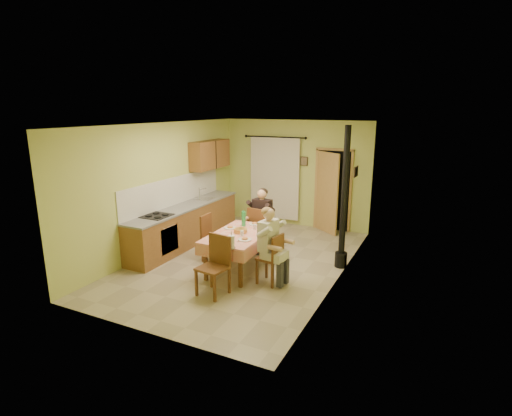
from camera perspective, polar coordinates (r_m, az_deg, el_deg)
The scene contains 17 objects.
floor at distance 8.39m, azimuth -1.85°, elevation -7.60°, with size 4.00×6.00×0.01m, color tan.
room_shell at distance 7.90m, azimuth -1.96°, elevation 4.75°, with size 4.04×6.04×2.82m.
kitchen_run at distance 9.42m, azimuth -9.97°, elevation -2.25°, with size 0.64×3.64×1.56m.
upper_cabinets at distance 10.24m, azimuth -6.58°, elevation 7.59°, with size 0.35×1.40×0.70m, color brown.
curtain at distance 10.81m, azimuth 2.68°, elevation 4.34°, with size 1.70×0.07×2.22m.
doorway at distance 10.30m, azimuth 10.56°, elevation 2.42°, with size 0.96×0.54×2.15m.
dining_table at distance 7.82m, azimuth -2.37°, elevation -6.28°, with size 1.04×1.67×0.76m.
tableware at distance 7.60m, azimuth -2.51°, elevation -3.45°, with size 0.85×1.63×0.33m.
chair_far at distance 8.84m, azimuth 0.72°, elevation -4.42°, with size 0.50×0.50×1.02m.
chair_near at distance 6.94m, azimuth -6.09°, elevation -9.92°, with size 0.51×0.51×1.02m.
chair_right at distance 7.31m, azimuth 2.03°, elevation -8.59°, with size 0.43×0.43×0.94m.
chair_left at distance 8.40m, azimuth -6.07°, elevation -5.54°, with size 0.43×0.43×0.97m.
man_far at distance 8.68m, azimuth 0.78°, elevation -0.72°, with size 0.61×0.50×1.39m.
man_right at distance 7.10m, azimuth 1.98°, elevation -4.17°, with size 0.51×0.61×1.39m.
stove_flue at distance 7.97m, azimuth 12.34°, elevation -1.35°, with size 0.24×0.24×2.80m.
picture_back at distance 10.51m, azimuth 6.89°, elevation 6.66°, with size 0.19×0.03×0.23m, color black.
picture_right at distance 8.36m, azimuth 14.10°, elevation 5.06°, with size 0.03×0.31×0.21m, color brown.
Camera 1 is at (3.64, -6.89, 3.13)m, focal length 28.00 mm.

